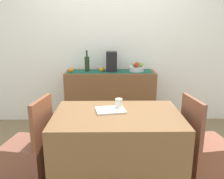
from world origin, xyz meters
TOP-DOWN VIEW (x-y plane):
  - ground_plane at (0.00, 0.00)m, footprint 6.40×6.40m
  - room_wall_rear at (0.00, 1.18)m, footprint 6.40×0.06m
  - sideboard_console at (-0.02, 0.92)m, footprint 1.36×0.42m
  - table_runner at (-0.02, 0.92)m, footprint 1.28×0.32m
  - fruit_bowl at (0.38, 0.92)m, footprint 0.23×0.23m
  - apple_front at (0.45, 0.93)m, footprint 0.07×0.07m
  - apple_center at (0.37, 0.85)m, footprint 0.07×0.07m
  - apple_rear at (0.35, 0.92)m, footprint 0.07×0.07m
  - apple_right at (0.39, 0.97)m, footprint 0.07×0.07m
  - wine_bottle at (-0.37, 0.92)m, footprint 0.07×0.07m
  - coffee_maker at (0.00, 0.92)m, footprint 0.16×0.18m
  - orange_loose_mid at (-0.15, 0.89)m, footprint 0.07×0.07m
  - orange_loose_near_bowl at (-0.60, 0.85)m, footprint 0.07×0.07m
  - dining_table at (0.04, -0.54)m, footprint 1.22×0.81m
  - open_book at (-0.03, -0.46)m, footprint 0.31×0.25m
  - coffee_cup at (0.06, -0.40)m, footprint 0.07×0.07m
  - chair_near_window at (-0.83, -0.54)m, footprint 0.47×0.47m
  - chair_by_corner at (0.91, -0.54)m, footprint 0.46×0.46m

SIDE VIEW (x-z plane):
  - ground_plane at x=0.00m, z-range -0.02..0.00m
  - chair_near_window at x=-0.83m, z-range -0.18..0.72m
  - chair_by_corner at x=0.91m, z-range -0.18..0.72m
  - dining_table at x=0.04m, z-range 0.00..0.74m
  - sideboard_console at x=-0.02m, z-range 0.00..0.87m
  - open_book at x=-0.03m, z-range 0.74..0.76m
  - coffee_cup at x=0.06m, z-range 0.74..0.85m
  - table_runner at x=-0.02m, z-range 0.87..0.88m
  - orange_loose_mid at x=-0.15m, z-range 0.87..0.94m
  - orange_loose_near_bowl at x=-0.60m, z-range 0.87..0.95m
  - fruit_bowl at x=0.38m, z-range 0.88..0.95m
  - apple_rear at x=0.35m, z-range 0.95..1.01m
  - apple_right at x=0.39m, z-range 0.95..1.01m
  - apple_front at x=0.45m, z-range 0.95..1.01m
  - apple_center at x=0.37m, z-range 0.95..1.02m
  - wine_bottle at x=-0.37m, z-range 0.83..1.15m
  - coffee_maker at x=0.00m, z-range 0.87..1.17m
  - room_wall_rear at x=0.00m, z-range 0.00..2.70m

